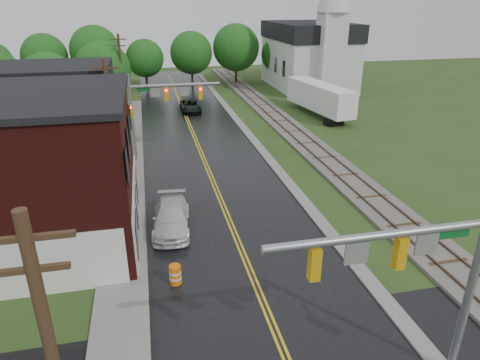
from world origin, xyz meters
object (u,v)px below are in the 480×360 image
object	(u,v)px
utility_pole_b	(112,123)
utility_pole_c	(122,73)
tree_left_c	(50,84)
tree_left_e	(104,70)
suv_dark	(190,106)
pickup_white	(171,218)
traffic_signal_far	(157,101)
traffic_signal_near	(419,265)
semi_trailer	(320,97)
construction_barrel	(175,275)
church	(311,49)

from	to	relation	value
utility_pole_b	utility_pole_c	world-z (taller)	same
tree_left_c	tree_left_e	distance (m)	7.82
suv_dark	pickup_white	size ratio (longest dim) A/B	0.97
utility_pole_b	suv_dark	distance (m)	22.81
traffic_signal_far	tree_left_e	bearing A→B (deg)	105.89
traffic_signal_near	semi_trailer	world-z (taller)	traffic_signal_near
tree_left_e	suv_dark	world-z (taller)	tree_left_e
semi_trailer	construction_barrel	bearing A→B (deg)	-123.47
church	traffic_signal_near	bearing A→B (deg)	-107.72
traffic_signal_near	suv_dark	size ratio (longest dim) A/B	1.49
utility_pole_c	traffic_signal_near	bearing A→B (deg)	-76.26
utility_pole_c	tree_left_c	distance (m)	8.16
church	tree_left_e	world-z (taller)	church
traffic_signal_near	church	bearing A→B (deg)	72.28
traffic_signal_far	suv_dark	size ratio (longest dim) A/B	1.49
utility_pole_b	utility_pole_c	distance (m)	22.00
utility_pole_c	pickup_white	xyz separation A→B (m)	(3.30, -29.18, -3.98)
tree_left_e	traffic_signal_far	bearing A→B (deg)	-74.11
traffic_signal_near	semi_trailer	bearing A→B (deg)	72.03
suv_dark	semi_trailer	bearing A→B (deg)	-19.28
tree_left_e	semi_trailer	world-z (taller)	tree_left_e
suv_dark	pickup_white	bearing A→B (deg)	-98.27
tree_left_e	pickup_white	bearing A→B (deg)	-80.23
traffic_signal_far	semi_trailer	world-z (taller)	traffic_signal_far
utility_pole_b	tree_left_c	distance (m)	19.24
pickup_white	semi_trailer	size ratio (longest dim) A/B	0.44
utility_pole_b	traffic_signal_near	bearing A→B (deg)	-62.81
tree_left_e	suv_dark	size ratio (longest dim) A/B	1.66
traffic_signal_far	tree_left_e	size ratio (longest dim) A/B	0.90
church	tree_left_c	bearing A→B (deg)	-157.76
traffic_signal_near	construction_barrel	bearing A→B (deg)	133.85
traffic_signal_far	suv_dark	bearing A→B (deg)	75.17
tree_left_c	construction_barrel	distance (m)	32.32
traffic_signal_near	traffic_signal_far	size ratio (longest dim) A/B	1.00
utility_pole_b	tree_left_e	distance (m)	23.99
traffic_signal_far	tree_left_e	xyz separation A→B (m)	(-5.38, 18.90, -0.16)
suv_dark	utility_pole_b	bearing A→B (deg)	-109.43
utility_pole_b	construction_barrel	size ratio (longest dim) A/B	9.06
utility_pole_c	semi_trailer	world-z (taller)	utility_pole_c
tree_left_e	construction_barrel	size ratio (longest dim) A/B	8.21
pickup_white	construction_barrel	distance (m)	5.36
suv_dark	semi_trailer	size ratio (longest dim) A/B	0.42
church	utility_pole_b	xyz separation A→B (m)	(-26.80, -31.74, -1.11)
traffic_signal_near	pickup_white	size ratio (longest dim) A/B	1.44
traffic_signal_far	suv_dark	xyz separation A→B (m)	(4.27, 16.12, -4.29)
traffic_signal_far	utility_pole_c	size ratio (longest dim) A/B	0.82
utility_pole_c	suv_dark	world-z (taller)	utility_pole_c
tree_left_e	church	bearing A→B (deg)	15.20
tree_left_c	suv_dark	size ratio (longest dim) A/B	1.55
tree_left_c	construction_barrel	size ratio (longest dim) A/B	7.70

